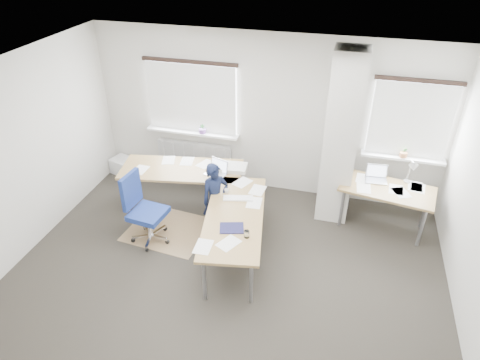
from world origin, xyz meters
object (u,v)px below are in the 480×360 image
(task_chair, at_px, (147,223))
(person, at_px, (215,199))
(desk_main, at_px, (209,191))
(desk_side, at_px, (387,190))

(task_chair, bearing_deg, person, 34.03)
(desk_main, bearing_deg, person, -29.40)
(task_chair, distance_m, person, 1.10)
(desk_main, xyz_separation_m, task_chair, (-0.83, -0.53, -0.38))
(desk_main, distance_m, desk_side, 2.76)
(task_chair, bearing_deg, desk_side, 27.20)
(desk_main, height_order, task_chair, task_chair)
(desk_side, bearing_deg, person, -152.50)
(desk_main, height_order, person, person)
(desk_main, relative_size, desk_side, 1.88)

